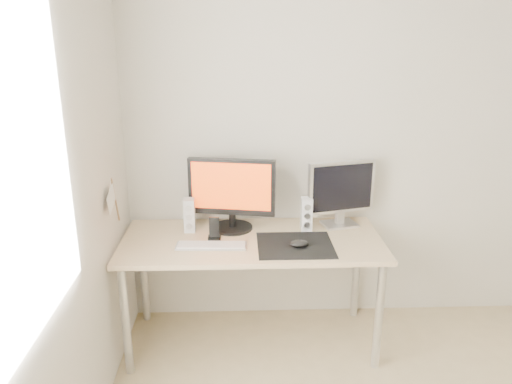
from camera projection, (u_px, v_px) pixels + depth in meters
name	position (u px, v px, depth m)	size (l,w,h in m)	color
wall_back	(391.00, 142.00, 3.29)	(3.50, 3.50, 0.00)	silver
wall_left	(3.00, 265.00, 1.57)	(3.50, 3.50, 0.00)	silver
mousepad	(295.00, 245.00, 2.97)	(0.45, 0.40, 0.00)	black
mouse	(299.00, 244.00, 2.94)	(0.11, 0.07, 0.04)	black
desk	(252.00, 250.00, 3.09)	(1.60, 0.70, 0.73)	#D1B587
main_monitor	(232.00, 192.00, 3.14)	(0.55, 0.30, 0.47)	black
second_monitor	(341.00, 190.00, 3.21)	(0.45, 0.21, 0.43)	silver
speaker_left	(190.00, 215.00, 3.15)	(0.07, 0.08, 0.22)	white
speaker_right	(306.00, 214.00, 3.17)	(0.07, 0.08, 0.22)	white
keyboard	(211.00, 246.00, 2.95)	(0.43, 0.14, 0.02)	#AAAAAC
phone_dock	(214.00, 233.00, 3.05)	(0.08, 0.07, 0.14)	black
pennant	(113.00, 199.00, 2.81)	(0.01, 0.23, 0.29)	#A57F54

